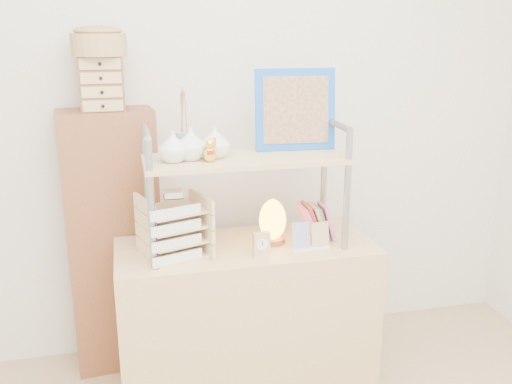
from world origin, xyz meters
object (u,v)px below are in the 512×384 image
(letter_tray, at_px, (175,230))
(salt_lamp, at_px, (272,221))
(cabinet, at_px, (114,243))
(desk, at_px, (246,317))

(letter_tray, bearing_deg, salt_lamp, 6.48)
(letter_tray, relative_size, salt_lamp, 1.44)
(letter_tray, bearing_deg, cabinet, 123.04)
(letter_tray, distance_m, salt_lamp, 0.46)
(salt_lamp, bearing_deg, desk, -178.38)
(desk, xyz_separation_m, letter_tray, (-0.33, -0.05, 0.50))
(letter_tray, bearing_deg, desk, 8.34)
(desk, relative_size, cabinet, 0.89)
(desk, distance_m, letter_tray, 0.60)
(cabinet, bearing_deg, desk, -37.13)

